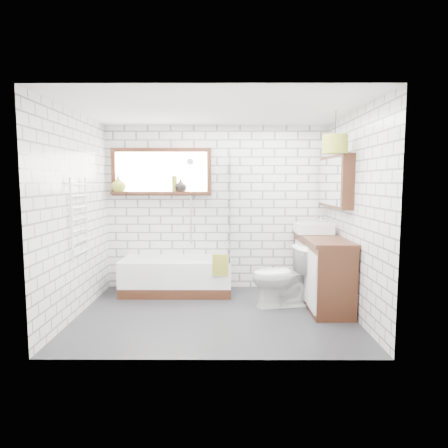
{
  "coord_description": "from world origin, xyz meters",
  "views": [
    {
      "loc": [
        0.13,
        -4.86,
        1.65
      ],
      "look_at": [
        0.11,
        0.25,
        1.11
      ],
      "focal_mm": 32.0,
      "sensor_mm": 36.0,
      "label": 1
    }
  ],
  "objects_px": {
    "basin": "(313,228)",
    "toilet": "(282,276)",
    "vanity": "(321,269)",
    "pendant": "(335,144)",
    "bathtub": "(177,276)"
  },
  "relations": [
    {
      "from": "toilet",
      "to": "pendant",
      "type": "xyz_separation_m",
      "value": [
        0.57,
        -0.31,
        1.7
      ]
    },
    {
      "from": "bathtub",
      "to": "basin",
      "type": "xyz_separation_m",
      "value": [
        1.97,
        -0.19,
        0.74
      ]
    },
    {
      "from": "vanity",
      "to": "basin",
      "type": "height_order",
      "value": "basin"
    },
    {
      "from": "bathtub",
      "to": "vanity",
      "type": "distance_m",
      "value": 2.09
    },
    {
      "from": "toilet",
      "to": "pendant",
      "type": "bearing_deg",
      "value": 50.4
    },
    {
      "from": "toilet",
      "to": "vanity",
      "type": "bearing_deg",
      "value": 93.98
    },
    {
      "from": "pendant",
      "to": "toilet",
      "type": "bearing_deg",
      "value": 151.37
    },
    {
      "from": "basin",
      "to": "toilet",
      "type": "bearing_deg",
      "value": -139.46
    },
    {
      "from": "vanity",
      "to": "basin",
      "type": "xyz_separation_m",
      "value": [
        -0.06,
        0.28,
        0.54
      ]
    },
    {
      "from": "pendant",
      "to": "bathtub",
      "type": "bearing_deg",
      "value": 155.62
    },
    {
      "from": "bathtub",
      "to": "pendant",
      "type": "height_order",
      "value": "pendant"
    },
    {
      "from": "basin",
      "to": "pendant",
      "type": "bearing_deg",
      "value": -84.55
    },
    {
      "from": "bathtub",
      "to": "vanity",
      "type": "height_order",
      "value": "vanity"
    },
    {
      "from": "basin",
      "to": "toilet",
      "type": "xyz_separation_m",
      "value": [
        -0.5,
        -0.43,
        -0.59
      ]
    },
    {
      "from": "bathtub",
      "to": "vanity",
      "type": "bearing_deg",
      "value": -12.87
    }
  ]
}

